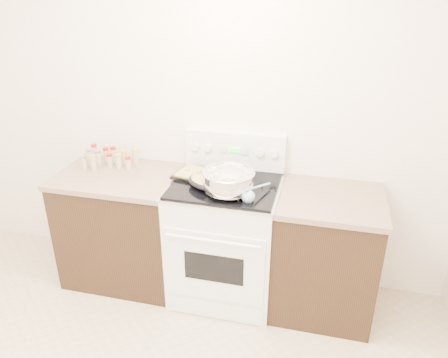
% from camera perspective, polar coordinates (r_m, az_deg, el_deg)
% --- Properties ---
extents(room_shell, '(4.10, 3.60, 2.75)m').
position_cam_1_polar(room_shell, '(1.72, -22.92, 3.48)').
color(room_shell, white).
rests_on(room_shell, ground).
extents(counter_left, '(0.93, 0.67, 0.92)m').
position_cam_1_polar(counter_left, '(3.58, -12.82, -6.03)').
color(counter_left, black).
rests_on(counter_left, ground).
extents(counter_right, '(0.73, 0.67, 0.92)m').
position_cam_1_polar(counter_right, '(3.26, 12.99, -9.48)').
color(counter_right, black).
rests_on(counter_right, ground).
extents(kitchen_range, '(0.78, 0.73, 1.22)m').
position_cam_1_polar(kitchen_range, '(3.31, 0.23, -7.62)').
color(kitchen_range, white).
rests_on(kitchen_range, ground).
extents(mixing_bowl, '(0.45, 0.45, 0.21)m').
position_cam_1_polar(mixing_bowl, '(2.91, 0.59, -0.40)').
color(mixing_bowl, silver).
rests_on(mixing_bowl, kitchen_range).
extents(roasting_pan, '(0.43, 0.35, 0.12)m').
position_cam_1_polar(roasting_pan, '(3.00, -1.47, -0.27)').
color(roasting_pan, black).
rests_on(roasting_pan, kitchen_range).
extents(baking_sheet, '(0.41, 0.33, 0.06)m').
position_cam_1_polar(baking_sheet, '(3.17, -2.89, 0.53)').
color(baking_sheet, black).
rests_on(baking_sheet, kitchen_range).
extents(wooden_spoon, '(0.09, 0.24, 0.04)m').
position_cam_1_polar(wooden_spoon, '(2.89, 1.02, -2.18)').
color(wooden_spoon, tan).
rests_on(wooden_spoon, kitchen_range).
extents(blue_ladle, '(0.16, 0.28, 0.11)m').
position_cam_1_polar(blue_ladle, '(2.84, 3.30, -2.16)').
color(blue_ladle, '#8ABBCE').
rests_on(blue_ladle, kitchen_range).
extents(spice_jars, '(0.40, 0.23, 0.13)m').
position_cam_1_polar(spice_jars, '(3.53, -14.85, 2.69)').
color(spice_jars, '#BFB28C').
rests_on(spice_jars, counter_left).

